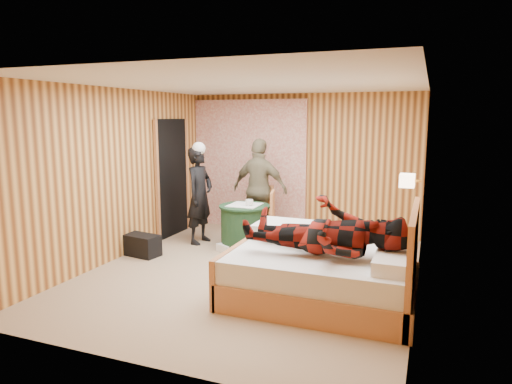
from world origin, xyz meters
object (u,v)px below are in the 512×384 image
at_px(duffel_bag, 141,245).
at_px(chair_near, 265,216).
at_px(bed, 326,271).
at_px(nightstand, 401,254).
at_px(woman_standing, 200,195).
at_px(wall_lamp, 407,180).
at_px(chair_far, 259,208).
at_px(man_at_table, 260,189).
at_px(man_on_bed, 325,219).
at_px(round_table, 245,227).

bearing_deg(duffel_bag, chair_near, 40.32).
distance_m(bed, chair_near, 2.09).
bearing_deg(chair_near, duffel_bag, -73.23).
height_order(nightstand, woman_standing, woman_standing).
height_order(wall_lamp, duffel_bag, wall_lamp).
distance_m(chair_far, man_at_table, 0.32).
distance_m(chair_far, man_on_bed, 2.95).
xyz_separation_m(round_table, man_at_table, (-0.00, 0.68, 0.50)).
bearing_deg(nightstand, man_at_table, 157.54).
height_order(round_table, duffel_bag, round_table).
distance_m(chair_near, man_at_table, 0.74).
xyz_separation_m(wall_lamp, man_on_bed, (-0.77, -1.17, -0.31)).
bearing_deg(man_at_table, chair_near, 125.54).
bearing_deg(chair_near, bed, 25.33).
bearing_deg(woman_standing, nightstand, -91.26).
bearing_deg(wall_lamp, nightstand, 99.45).
height_order(wall_lamp, bed, wall_lamp).
bearing_deg(round_table, chair_far, 89.68).
relative_size(duffel_bag, man_on_bed, 0.32).
height_order(wall_lamp, woman_standing, woman_standing).
bearing_deg(chair_far, bed, -50.33).
xyz_separation_m(chair_near, woman_standing, (-1.15, -0.02, 0.26)).
xyz_separation_m(bed, man_on_bed, (0.03, -0.23, 0.67)).
xyz_separation_m(bed, nightstand, (0.76, 1.20, -0.06)).
xyz_separation_m(round_table, man_on_bed, (1.67, -1.74, 0.63)).
bearing_deg(chair_far, man_on_bed, -52.60).
bearing_deg(nightstand, wall_lamp, -80.55).
relative_size(woman_standing, man_on_bed, 0.91).
bearing_deg(man_at_table, woman_standing, 42.88).
relative_size(bed, duffel_bag, 3.66).
bearing_deg(duffel_bag, round_table, 43.24).
relative_size(wall_lamp, chair_near, 0.28).
bearing_deg(man_on_bed, chair_far, 124.86).
bearing_deg(bed, duffel_bag, 168.23).
distance_m(nightstand, duffel_bag, 3.78).
bearing_deg(duffel_bag, man_at_table, 59.11).
bearing_deg(round_table, chair_near, 16.55).
bearing_deg(man_at_table, chair_far, 103.84).
xyz_separation_m(chair_far, duffel_bag, (-1.34, -1.54, -0.38)).
bearing_deg(nightstand, chair_far, 158.15).
xyz_separation_m(wall_lamp, nightstand, (-0.04, 0.26, -1.03)).
height_order(chair_near, woman_standing, woman_standing).
xyz_separation_m(bed, woman_standing, (-2.48, 1.59, 0.48)).
height_order(wall_lamp, man_on_bed, man_on_bed).
distance_m(wall_lamp, chair_far, 2.83).
xyz_separation_m(wall_lamp, chair_far, (-2.44, 1.22, -0.76)).
distance_m(chair_near, woman_standing, 1.18).
distance_m(round_table, man_on_bed, 2.49).
height_order(duffel_bag, man_at_table, man_at_table).
relative_size(bed, nightstand, 3.86).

